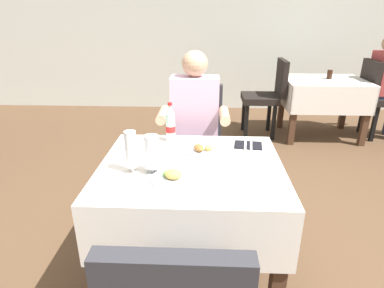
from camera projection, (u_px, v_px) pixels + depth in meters
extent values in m
plane|color=brown|center=(206.00, 278.00, 1.99)|extent=(11.00, 11.00, 0.00)
cube|color=silver|center=(209.00, 9.00, 4.94)|extent=(11.00, 0.12, 3.06)
cube|color=white|center=(191.00, 166.00, 1.80)|extent=(1.01, 0.88, 0.02)
cube|color=white|center=(187.00, 242.00, 1.46)|extent=(1.01, 0.02, 0.32)
cube|color=white|center=(194.00, 160.00, 2.26)|extent=(1.01, 0.02, 0.32)
cube|color=white|center=(106.00, 190.00, 1.88)|extent=(0.02, 0.88, 0.32)
cube|color=white|center=(278.00, 194.00, 1.84)|extent=(0.02, 0.88, 0.32)
cube|color=#472D1E|center=(98.00, 264.00, 1.61)|extent=(0.07, 0.07, 0.71)
cube|color=#472D1E|center=(279.00, 270.00, 1.57)|extent=(0.07, 0.07, 0.71)
cube|color=#472D1E|center=(132.00, 187.00, 2.31)|extent=(0.07, 0.07, 0.71)
cube|color=#472D1E|center=(257.00, 190.00, 2.27)|extent=(0.07, 0.07, 0.71)
cube|color=#2D2D33|center=(196.00, 151.00, 2.57)|extent=(0.44, 0.44, 0.08)
cube|color=#2D2D33|center=(197.00, 110.00, 2.70)|extent=(0.42, 0.06, 0.44)
cube|color=black|center=(173.00, 190.00, 2.52)|extent=(0.04, 0.04, 0.45)
cube|color=black|center=(217.00, 191.00, 2.51)|extent=(0.04, 0.04, 0.45)
cube|color=black|center=(177.00, 170.00, 2.84)|extent=(0.04, 0.04, 0.45)
cube|color=black|center=(216.00, 171.00, 2.82)|extent=(0.04, 0.04, 0.45)
cylinder|color=#282D42|center=(183.00, 193.00, 2.49)|extent=(0.10, 0.10, 0.45)
cylinder|color=#282D42|center=(204.00, 193.00, 2.48)|extent=(0.10, 0.10, 0.45)
cube|color=#282D42|center=(194.00, 151.00, 2.53)|extent=(0.34, 0.36, 0.12)
cube|color=silver|center=(195.00, 109.00, 2.48)|extent=(0.36, 0.20, 0.50)
sphere|color=tan|center=(195.00, 64.00, 2.35)|extent=(0.19, 0.19, 0.19)
cylinder|color=tan|center=(163.00, 115.00, 2.27)|extent=(0.07, 0.26, 0.07)
cylinder|color=tan|center=(224.00, 116.00, 2.25)|extent=(0.07, 0.26, 0.07)
cylinder|color=white|center=(176.00, 179.00, 1.63)|extent=(0.26, 0.26, 0.01)
ellipsoid|color=gold|center=(173.00, 174.00, 1.61)|extent=(0.09, 0.08, 0.05)
ellipsoid|color=#4C8E38|center=(169.00, 173.00, 1.65)|extent=(0.09, 0.10, 0.03)
cylinder|color=white|center=(205.00, 152.00, 1.94)|extent=(0.23, 0.23, 0.01)
ellipsoid|color=#99602D|center=(199.00, 148.00, 1.93)|extent=(0.08, 0.10, 0.04)
ellipsoid|color=gold|center=(210.00, 148.00, 1.94)|extent=(0.07, 0.07, 0.03)
cylinder|color=white|center=(133.00, 172.00, 1.70)|extent=(0.07, 0.07, 0.01)
cylinder|color=white|center=(132.00, 169.00, 1.70)|extent=(0.02, 0.02, 0.03)
cylinder|color=white|center=(131.00, 149.00, 1.65)|extent=(0.06, 0.06, 0.19)
cylinder|color=#C68928|center=(131.00, 154.00, 1.66)|extent=(0.06, 0.06, 0.14)
cylinder|color=white|center=(153.00, 172.00, 1.70)|extent=(0.07, 0.07, 0.01)
cylinder|color=white|center=(153.00, 169.00, 1.69)|extent=(0.02, 0.02, 0.03)
cylinder|color=white|center=(152.00, 152.00, 1.65)|extent=(0.08, 0.08, 0.17)
cylinder|color=black|center=(152.00, 160.00, 1.67)|extent=(0.07, 0.07, 0.07)
cylinder|color=silver|center=(171.00, 127.00, 2.08)|extent=(0.06, 0.06, 0.19)
cylinder|color=red|center=(171.00, 129.00, 2.08)|extent=(0.06, 0.06, 0.04)
cone|color=silver|center=(170.00, 109.00, 2.03)|extent=(0.05, 0.05, 0.05)
cylinder|color=red|center=(170.00, 104.00, 2.02)|extent=(0.03, 0.03, 0.02)
cube|color=black|center=(248.00, 145.00, 2.04)|extent=(0.18, 0.15, 0.01)
cube|color=silver|center=(245.00, 144.00, 2.04)|extent=(0.04, 0.19, 0.01)
cube|color=silver|center=(251.00, 144.00, 2.03)|extent=(0.04, 0.19, 0.01)
cube|color=white|center=(325.00, 80.00, 3.98)|extent=(0.97, 0.76, 0.02)
cube|color=white|center=(334.00, 102.00, 3.70)|extent=(0.97, 0.02, 0.32)
cube|color=white|center=(314.00, 87.00, 4.39)|extent=(0.97, 0.02, 0.32)
cube|color=white|center=(285.00, 94.00, 4.06)|extent=(0.02, 0.76, 0.32)
cube|color=white|center=(362.00, 94.00, 4.02)|extent=(0.02, 0.76, 0.32)
cube|color=#472D1E|center=(293.00, 116.00, 3.84)|extent=(0.07, 0.07, 0.71)
cube|color=#472D1E|center=(366.00, 117.00, 3.81)|extent=(0.07, 0.07, 0.71)
cube|color=#472D1E|center=(282.00, 102.00, 4.43)|extent=(0.07, 0.07, 0.71)
cube|color=#472D1E|center=(345.00, 103.00, 4.40)|extent=(0.07, 0.07, 0.71)
cube|color=black|center=(260.00, 98.00, 4.10)|extent=(0.44, 0.44, 0.08)
cube|color=black|center=(282.00, 78.00, 3.99)|extent=(0.06, 0.42, 0.44)
cube|color=black|center=(243.00, 114.00, 4.37)|extent=(0.04, 0.04, 0.45)
cube|color=black|center=(246.00, 122.00, 4.05)|extent=(0.04, 0.04, 0.45)
cube|color=black|center=(269.00, 114.00, 4.35)|extent=(0.04, 0.04, 0.45)
cube|color=black|center=(274.00, 123.00, 4.04)|extent=(0.04, 0.04, 0.45)
cube|color=black|center=(370.00, 79.00, 3.95)|extent=(0.06, 0.42, 0.44)
cube|color=black|center=(374.00, 124.00, 3.99)|extent=(0.04, 0.04, 0.45)
cube|color=black|center=(362.00, 116.00, 4.30)|extent=(0.04, 0.04, 0.45)
cube|color=#9E3838|center=(384.00, 73.00, 3.91)|extent=(0.20, 0.36, 0.50)
cylinder|color=black|center=(330.00, 74.00, 3.99)|extent=(0.06, 0.06, 0.11)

